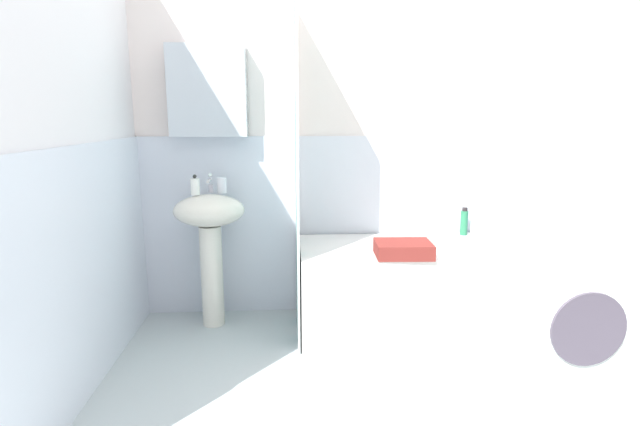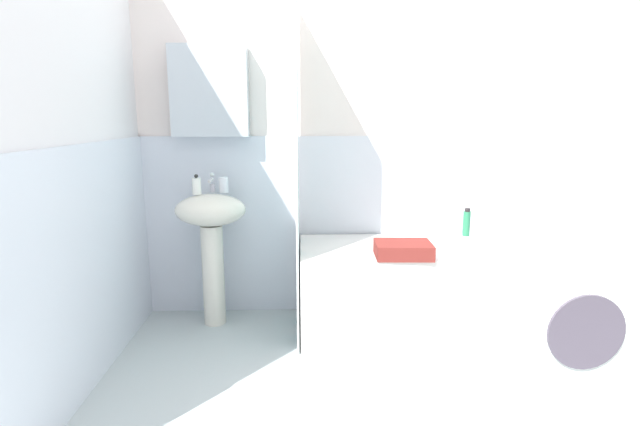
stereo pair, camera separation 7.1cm
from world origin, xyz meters
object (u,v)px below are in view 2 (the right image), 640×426
Objects in this scene: sink at (211,230)px; washer_dryer_stack at (557,223)px; shampoo_bottle at (504,220)px; body_wash_bottle at (489,224)px; toothbrush_cup at (224,185)px; bathtub at (416,288)px; lotion_bottle at (467,223)px; towel_folded at (403,250)px; soap_dispenser at (197,186)px.

sink is 0.50× the size of washer_dryer_stack.
shampoo_bottle is at bearing 2.91° from sink.
body_wash_bottle is (1.82, 0.11, 0.00)m from sink.
toothbrush_cup is 0.07× the size of bathtub.
shampoo_bottle is at bearing -5.48° from lotion_bottle.
sink is 1.68m from lotion_bottle.
toothbrush_cup is at bearing 170.27° from bathtub.
towel_folded is at bearing -145.44° from body_wash_bottle.
toothbrush_cup is 0.52× the size of lotion_bottle.
washer_dryer_stack is at bearing -27.19° from soap_dispenser.
shampoo_bottle is 0.25m from lotion_bottle.
shampoo_bottle is at bearing 0.72° from toothbrush_cup.
towel_folded is 0.85m from washer_dryer_stack.
toothbrush_cup is at bearing 148.68° from washer_dryer_stack.
sink is 8.77× the size of toothbrush_cup.
soap_dispenser is 2.01m from shampoo_bottle.
sink reaches higher than towel_folded.
sink is at bearing 174.08° from bathtub.
shampoo_bottle reaches higher than body_wash_bottle.
towel_folded is at bearing -17.25° from sink.
bathtub is 0.58m from lotion_bottle.
soap_dispenser reaches higher than body_wash_bottle.
bathtub is 0.69m from body_wash_bottle.
sink is 1.83m from body_wash_bottle.
lotion_bottle is (1.75, 0.12, -0.28)m from soap_dispenser.
sink is at bearing -177.09° from shampoo_bottle.
bathtub is 0.41m from towel_folded.
bathtub is at bearing -146.46° from lotion_bottle.
towel_folded is at bearing -149.43° from shampoo_bottle.
sink reaches higher than bathtub.
soap_dispenser reaches higher than bathtub.
towel_folded is (1.15, -0.36, -0.04)m from sink.
toothbrush_cup is 0.42× the size of shampoo_bottle.
lotion_bottle is at bearing 174.52° from shampoo_bottle.
lotion_bottle reaches higher than body_wash_bottle.
sink is at bearing -135.38° from toothbrush_cup.
sink is at bearing 151.69° from washer_dryer_stack.
shampoo_bottle is 1.29× the size of body_wash_bottle.
bathtub is at bearing -5.47° from soap_dispenser.
body_wash_bottle is 0.11× the size of washer_dryer_stack.
washer_dryer_stack reaches higher than sink.
shampoo_bottle is at bearing 79.01° from washer_dryer_stack.
towel_folded is 0.18× the size of washer_dryer_stack.
lotion_bottle is at bearing 1.67° from toothbrush_cup.
sink is 3.65× the size of shampoo_bottle.
shampoo_bottle is (1.84, 0.02, -0.25)m from toothbrush_cup.
sink is 0.59× the size of bathtub.
bathtub is (1.37, -0.13, -0.63)m from soap_dispenser.
lotion_bottle is 1.07m from washer_dryer_stack.
soap_dispenser is 0.70× the size of body_wash_bottle.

